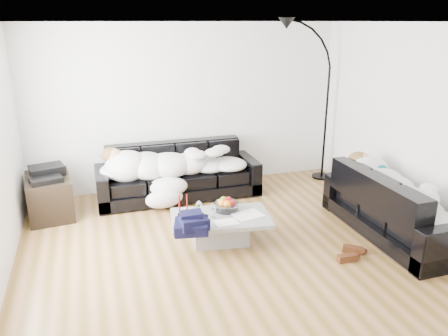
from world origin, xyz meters
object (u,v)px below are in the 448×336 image
object	(u,v)px
coffee_table	(221,229)
stereo	(46,173)
wine_glass_a	(199,208)
sleeper_back	(178,159)
sleeper_right	(397,188)
wine_glass_c	(213,211)
sofa_back	(178,172)
wine_glass_b	(196,213)
av_cabinet	(50,196)
sofa_right	(395,204)
floor_lamp	(326,112)
fruit_bowl	(227,204)
shoes	(350,254)
candle_left	(179,205)
candle_right	(187,203)

from	to	relation	value
coffee_table	stereo	xyz separation A→B (m)	(-2.04, 1.47, 0.46)
wine_glass_a	sleeper_back	bearing A→B (deg)	87.70
sleeper_right	wine_glass_c	distance (m)	2.32
sofa_back	wine_glass_c	bearing A→B (deg)	-87.05
sleeper_right	wine_glass_b	distance (m)	2.53
sleeper_back	wine_glass_a	xyz separation A→B (m)	(-0.06, -1.46, -0.19)
sleeper_back	stereo	world-z (taller)	sleeper_back
sofa_back	av_cabinet	distance (m)	1.87
sofa_right	wine_glass_b	distance (m)	2.52
wine_glass_a	stereo	bearing A→B (deg)	143.05
coffee_table	floor_lamp	size ratio (longest dim) A/B	0.51
fruit_bowl	coffee_table	bearing A→B (deg)	-130.22
stereo	sleeper_back	bearing A→B (deg)	-11.09
wine_glass_b	wine_glass_c	distance (m)	0.21
sleeper_back	av_cabinet	bearing A→B (deg)	-176.79
wine_glass_a	floor_lamp	size ratio (longest dim) A/B	0.08
fruit_bowl	wine_glass_b	xyz separation A→B (m)	(-0.43, -0.15, -0.01)
sleeper_right	stereo	size ratio (longest dim) A/B	3.94
sofa_right	shoes	xyz separation A→B (m)	(-0.84, -0.35, -0.37)
sofa_back	wine_glass_a	world-z (taller)	sofa_back
sofa_back	floor_lamp	bearing A→B (deg)	2.14
fruit_bowl	wine_glass_c	xyz separation A→B (m)	(-0.22, -0.15, -0.00)
wine_glass_a	shoes	world-z (taller)	wine_glass_a
sofa_back	fruit_bowl	xyz separation A→B (m)	(0.30, -1.48, 0.03)
sofa_back	wine_glass_b	bearing A→B (deg)	-94.48
av_cabinet	coffee_table	bearing A→B (deg)	-42.08
sofa_right	av_cabinet	world-z (taller)	sofa_right
sofa_right	stereo	size ratio (longest dim) A/B	4.60
wine_glass_c	wine_glass_b	bearing A→B (deg)	178.66
candle_left	sleeper_right	bearing A→B (deg)	-13.58
fruit_bowl	stereo	xyz separation A→B (m)	(-2.17, 1.32, 0.20)
wine_glass_b	shoes	distance (m)	1.86
wine_glass_b	candle_right	world-z (taller)	candle_right
wine_glass_b	wine_glass_c	world-z (taller)	wine_glass_c
wine_glass_c	candle_left	size ratio (longest dim) A/B	0.65
candle_left	coffee_table	bearing A→B (deg)	-21.45
coffee_table	fruit_bowl	xyz separation A→B (m)	(0.12, 0.15, 0.26)
sleeper_back	stereo	xyz separation A→B (m)	(-1.86, -0.10, 0.01)
candle_left	floor_lamp	bearing A→B (deg)	28.30
sleeper_back	wine_glass_b	bearing A→B (deg)	-94.62
av_cabinet	wine_glass_c	bearing A→B (deg)	-43.51
wine_glass_a	floor_lamp	xyz separation A→B (m)	(2.63, 1.61, 0.73)
candle_right	floor_lamp	distance (m)	3.19
av_cabinet	stereo	world-z (taller)	stereo
fruit_bowl	stereo	distance (m)	2.55
sofa_back	av_cabinet	xyz separation A→B (m)	(-1.86, -0.15, -0.12)
candle_right	shoes	xyz separation A→B (m)	(1.68, -1.07, -0.42)
sleeper_back	coffee_table	xyz separation A→B (m)	(0.18, -1.58, -0.45)
sofa_right	fruit_bowl	bearing A→B (deg)	73.68
candle_left	wine_glass_b	bearing A→B (deg)	-49.06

